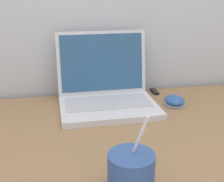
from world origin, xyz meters
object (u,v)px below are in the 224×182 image
at_px(computer_mouse, 174,101).
at_px(usb_stick, 154,92).
at_px(drink_cup, 131,174).
at_px(laptop, 106,90).

distance_m(computer_mouse, usb_stick, 0.13).
distance_m(drink_cup, computer_mouse, 0.52).
bearing_deg(laptop, usb_stick, 23.47).
bearing_deg(usb_stick, computer_mouse, -78.06).
height_order(laptop, computer_mouse, laptop).
height_order(drink_cup, usb_stick, drink_cup).
xyz_separation_m(laptop, computer_mouse, (0.23, -0.04, -0.04)).
relative_size(drink_cup, usb_stick, 2.95).
xyz_separation_m(drink_cup, usb_stick, (0.24, 0.57, -0.04)).
xyz_separation_m(computer_mouse, usb_stick, (-0.03, 0.13, -0.01)).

